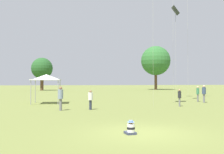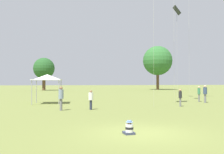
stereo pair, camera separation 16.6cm
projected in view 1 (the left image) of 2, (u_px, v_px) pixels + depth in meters
ground_plane at (143, 133)px, 11.17m from camera, size 300.00×300.00×0.00m
seated_toddler at (131, 129)px, 10.91m from camera, size 0.47×0.55×0.60m
person_standing_0 at (90, 98)px, 20.46m from camera, size 0.52×0.52×1.53m
person_standing_1 at (204, 92)px, 27.22m from camera, size 0.48×0.48×1.83m
person_standing_2 at (61, 96)px, 19.86m from camera, size 0.53×0.53×1.83m
person_standing_3 at (198, 92)px, 28.50m from camera, size 0.42×0.42×1.70m
person_standing_4 at (180, 96)px, 23.13m from camera, size 0.40×0.40×1.54m
canopy_tent at (46, 77)px, 26.00m from camera, size 2.95×2.95×2.92m
kite_2 at (175, 12)px, 34.54m from camera, size 0.99×1.42×12.14m
distant_tree_0 at (42, 69)px, 64.85m from camera, size 5.26×5.26×8.13m
distant_tree_1 at (156, 61)px, 71.16m from camera, size 7.94×7.94×11.87m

